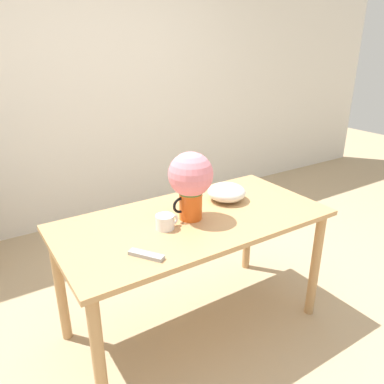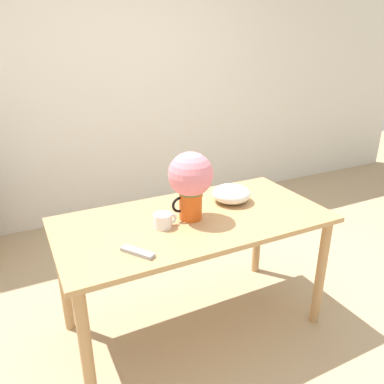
# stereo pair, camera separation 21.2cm
# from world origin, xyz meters

# --- Properties ---
(ground_plane) EXTENTS (12.00, 12.00, 0.00)m
(ground_plane) POSITION_xyz_m (0.00, 0.00, 0.00)
(ground_plane) COLOR tan
(wall_back) EXTENTS (8.00, 0.05, 2.60)m
(wall_back) POSITION_xyz_m (0.00, 2.00, 1.30)
(wall_back) COLOR silver
(wall_back) RESTS_ON ground_plane
(table) EXTENTS (1.58, 0.79, 0.78)m
(table) POSITION_xyz_m (-0.13, 0.07, 0.68)
(table) COLOR tan
(table) RESTS_ON ground_plane
(flower_vase) EXTENTS (0.25, 0.25, 0.40)m
(flower_vase) POSITION_xyz_m (-0.15, 0.07, 1.01)
(flower_vase) COLOR #E05619
(flower_vase) RESTS_ON table
(coffee_mug) EXTENTS (0.13, 0.10, 0.08)m
(coffee_mug) POSITION_xyz_m (-0.33, 0.04, 0.82)
(coffee_mug) COLOR white
(coffee_mug) RESTS_ON table
(white_bowl) EXTENTS (0.25, 0.25, 0.11)m
(white_bowl) POSITION_xyz_m (0.19, 0.17, 0.83)
(white_bowl) COLOR silver
(white_bowl) RESTS_ON table
(remote_control) EXTENTS (0.14, 0.17, 0.02)m
(remote_control) POSITION_xyz_m (-0.55, -0.17, 0.79)
(remote_control) COLOR #999999
(remote_control) RESTS_ON table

